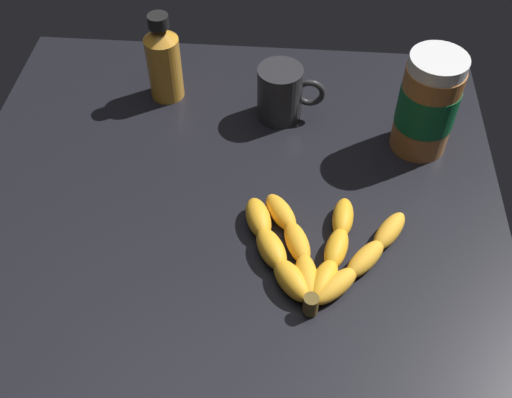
{
  "coord_description": "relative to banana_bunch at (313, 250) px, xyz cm",
  "views": [
    {
      "loc": [
        9.02,
        -60.21,
        69.02
      ],
      "look_at": [
        4.45,
        -3.02,
        3.17
      ],
      "focal_mm": 43.02,
      "sensor_mm": 36.0,
      "label": 1
    }
  ],
  "objects": [
    {
      "name": "coffee_mug",
      "position": [
        -5.99,
        29.14,
        3.17
      ],
      "size": [
        11.19,
        7.42,
        9.37
      ],
      "color": "#262628",
      "rests_on": "ground_plane"
    },
    {
      "name": "peanut_butter_jar",
      "position": [
        16.46,
        23.7,
        6.8
      ],
      "size": [
        9.04,
        9.04,
        16.95
      ],
      "color": "#9E602D",
      "rests_on": "ground_plane"
    },
    {
      "name": "banana_bunch",
      "position": [
        0.0,
        0.0,
        0.0
      ],
      "size": [
        24.41,
        19.98,
        3.38
      ],
      "color": "gold",
      "rests_on": "ground_plane"
    },
    {
      "name": "honey_bottle",
      "position": [
        -25.94,
        33.04,
        5.65
      ],
      "size": [
        5.77,
        5.77,
        15.68
      ],
      "color": "orange",
      "rests_on": "ground_plane"
    },
    {
      "name": "ground_plane",
      "position": [
        -12.83,
        10.14,
        -3.23
      ],
      "size": [
        81.91,
        76.38,
        3.38
      ],
      "primitive_type": "cube",
      "color": "black"
    }
  ]
}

